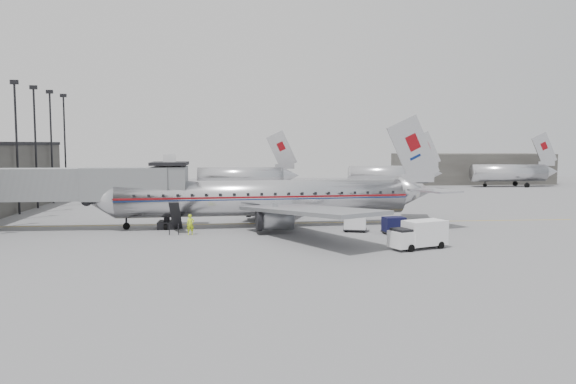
% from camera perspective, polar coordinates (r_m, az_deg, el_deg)
% --- Properties ---
extents(ground, '(160.00, 160.00, 0.00)m').
position_cam_1_polar(ground, '(51.20, -2.27, -4.17)').
color(ground, slate).
rests_on(ground, ground).
extents(hangar, '(30.00, 12.00, 6.00)m').
position_cam_1_polar(hangar, '(120.39, 18.09, 2.30)').
color(hangar, '#373532').
rests_on(hangar, ground).
extents(apron_line, '(60.00, 0.15, 0.01)m').
position_cam_1_polar(apron_line, '(57.33, 0.42, -3.18)').
color(apron_line, gold).
rests_on(apron_line, ground).
extents(jet_bridge, '(21.00, 6.20, 7.10)m').
position_cam_1_polar(jet_bridge, '(56.09, -19.75, 0.64)').
color(jet_bridge, slate).
rests_on(jet_bridge, ground).
extents(floodlight_masts, '(0.90, 42.25, 15.25)m').
position_cam_1_polar(floodlight_masts, '(68.20, -26.74, 4.64)').
color(floodlight_masts, black).
rests_on(floodlight_masts, ground).
extents(distant_aircraft_near, '(16.39, 3.20, 10.26)m').
position_cam_1_polar(distant_aircraft_near, '(92.64, -4.72, 1.63)').
color(distant_aircraft_near, silver).
rests_on(distant_aircraft_near, ground).
extents(distant_aircraft_mid, '(16.39, 3.20, 10.26)m').
position_cam_1_polar(distant_aircraft_mid, '(100.27, 10.30, 1.82)').
color(distant_aircraft_mid, silver).
rests_on(distant_aircraft_mid, ground).
extents(distant_aircraft_far, '(16.39, 3.20, 10.26)m').
position_cam_1_polar(distant_aircraft_far, '(112.70, 21.59, 1.89)').
color(distant_aircraft_far, silver).
rests_on(distant_aircraft_far, ground).
extents(airliner, '(35.11, 32.44, 11.10)m').
position_cam_1_polar(airliner, '(55.13, -1.79, -0.59)').
color(airliner, silver).
rests_on(airliner, ground).
extents(service_van, '(4.93, 3.31, 2.17)m').
position_cam_1_polar(service_van, '(44.63, 13.13, -4.18)').
color(service_van, white).
rests_on(service_van, ground).
extents(baggage_cart_navy, '(2.13, 1.74, 1.52)m').
position_cam_1_polar(baggage_cart_navy, '(51.43, 10.69, -3.31)').
color(baggage_cart_navy, black).
rests_on(baggage_cart_navy, ground).
extents(baggage_cart_white, '(2.41, 2.06, 1.63)m').
position_cam_1_polar(baggage_cart_white, '(52.22, 6.83, -3.06)').
color(baggage_cart_white, white).
rests_on(baggage_cart_white, ground).
extents(ramp_worker, '(0.75, 0.58, 1.84)m').
position_cam_1_polar(ramp_worker, '(50.77, -9.89, -3.27)').
color(ramp_worker, '#C1E31A').
rests_on(ramp_worker, ground).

